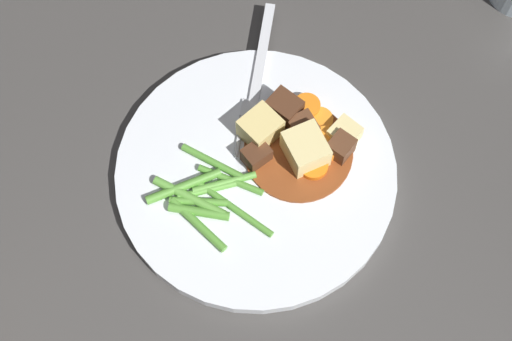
{
  "coord_description": "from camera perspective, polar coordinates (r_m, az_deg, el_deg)",
  "views": [
    {
      "loc": [
        -0.12,
        -0.25,
        0.66
      ],
      "look_at": [
        0.0,
        0.0,
        0.01
      ],
      "focal_mm": 52.51,
      "sensor_mm": 36.0,
      "label": 1
    }
  ],
  "objects": [
    {
      "name": "green_bean_0",
      "position": [
        0.7,
        -3.27,
        0.62
      ],
      "size": [
        0.04,
        0.06,
        0.01
      ],
      "primitive_type": "cylinder",
      "rotation": [
        0.0,
        1.57,
        2.19
      ],
      "color": "#599E38",
      "rests_on": "dinner_plate"
    },
    {
      "name": "carrot_slice_0",
      "position": [
        0.73,
        3.87,
        4.81
      ],
      "size": [
        0.04,
        0.04,
        0.01
      ],
      "primitive_type": "cylinder",
      "rotation": [
        0.0,
        0.0,
        5.53
      ],
      "color": "orange",
      "rests_on": "dinner_plate"
    },
    {
      "name": "green_bean_6",
      "position": [
        0.69,
        -1.85,
        -0.92
      ],
      "size": [
        0.05,
        0.05,
        0.01
      ],
      "primitive_type": "cylinder",
      "rotation": [
        0.0,
        1.57,
        2.3
      ],
      "color": "#599E38",
      "rests_on": "dinner_plate"
    },
    {
      "name": "green_bean_3",
      "position": [
        0.69,
        -5.02,
        -2.18
      ],
      "size": [
        0.05,
        0.06,
        0.01
      ],
      "primitive_type": "cylinder",
      "rotation": [
        0.0,
        1.57,
        2.22
      ],
      "color": "#66AD42",
      "rests_on": "dinner_plate"
    },
    {
      "name": "meat_chunk_3",
      "position": [
        0.72,
        2.18,
        4.77
      ],
      "size": [
        0.04,
        0.04,
        0.02
      ],
      "primitive_type": "cube",
      "rotation": [
        0.0,
        0.0,
        5.16
      ],
      "color": "#4C2B19",
      "rests_on": "dinner_plate"
    },
    {
      "name": "meat_chunk_2",
      "position": [
        0.71,
        3.58,
        3.26
      ],
      "size": [
        0.03,
        0.03,
        0.02
      ],
      "primitive_type": "cube",
      "rotation": [
        0.0,
        0.0,
        3.2
      ],
      "color": "#56331E",
      "rests_on": "dinner_plate"
    },
    {
      "name": "ground_plane",
      "position": [
        0.72,
        0.0,
        -0.46
      ],
      "size": [
        3.0,
        3.0,
        0.0
      ],
      "primitive_type": "plane",
      "color": "#423F3D"
    },
    {
      "name": "green_bean_2",
      "position": [
        0.69,
        -4.41,
        -2.37
      ],
      "size": [
        0.05,
        0.03,
        0.01
      ],
      "primitive_type": "cylinder",
      "rotation": [
        0.0,
        1.57,
        2.65
      ],
      "color": "#599E38",
      "rests_on": "dinner_plate"
    },
    {
      "name": "potato_chunk_1",
      "position": [
        0.7,
        3.79,
        1.61
      ],
      "size": [
        0.04,
        0.04,
        0.03
      ],
      "primitive_type": "cube",
      "rotation": [
        0.0,
        0.0,
        4.7
      ],
      "color": "#EAD68C",
      "rests_on": "dinner_plate"
    },
    {
      "name": "carrot_slice_1",
      "position": [
        0.7,
        4.39,
        0.33
      ],
      "size": [
        0.04,
        0.04,
        0.01
      ],
      "primitive_type": "cylinder",
      "rotation": [
        0.0,
        0.0,
        0.98
      ],
      "color": "orange",
      "rests_on": "dinner_plate"
    },
    {
      "name": "green_bean_1",
      "position": [
        0.69,
        -3.6,
        -1.74
      ],
      "size": [
        0.06,
        0.02,
        0.01
      ],
      "primitive_type": "cylinder",
      "rotation": [
        0.0,
        1.57,
        2.96
      ],
      "color": "#66AD42",
      "rests_on": "dinner_plate"
    },
    {
      "name": "fork",
      "position": [
        0.74,
        0.07,
        6.73
      ],
      "size": [
        0.11,
        0.15,
        0.0
      ],
      "color": "silver",
      "rests_on": "dinner_plate"
    },
    {
      "name": "meat_chunk_1",
      "position": [
        0.7,
        6.47,
        1.75
      ],
      "size": [
        0.03,
        0.03,
        0.02
      ],
      "primitive_type": "cube",
      "rotation": [
        0.0,
        0.0,
        2.04
      ],
      "color": "#56331E",
      "rests_on": "dinner_plate"
    },
    {
      "name": "green_bean_9",
      "position": [
        0.69,
        -2.27,
        -1.23
      ],
      "size": [
        0.06,
        0.02,
        0.01
      ],
      "primitive_type": "cylinder",
      "rotation": [
        0.0,
        1.57,
        2.98
      ],
      "color": "#66AD42",
      "rests_on": "dinner_plate"
    },
    {
      "name": "meat_chunk_0",
      "position": [
        0.7,
        0.03,
        1.18
      ],
      "size": [
        0.03,
        0.02,
        0.02
      ],
      "primitive_type": "cube",
      "rotation": [
        0.0,
        0.0,
        1.79
      ],
      "color": "#4C2B19",
      "rests_on": "dinner_plate"
    },
    {
      "name": "carrot_slice_3",
      "position": [
        0.71,
        5.33,
        2.0
      ],
      "size": [
        0.04,
        0.04,
        0.01
      ],
      "primitive_type": "cylinder",
      "rotation": [
        0.0,
        0.0,
        6.21
      ],
      "color": "orange",
      "rests_on": "dinner_plate"
    },
    {
      "name": "stew_sauce",
      "position": [
        0.71,
        3.1,
        1.71
      ],
      "size": [
        0.1,
        0.1,
        0.0
      ],
      "primitive_type": "cylinder",
      "color": "brown",
      "rests_on": "dinner_plate"
    },
    {
      "name": "green_bean_4",
      "position": [
        0.68,
        -4.37,
        -3.15
      ],
      "size": [
        0.05,
        0.04,
        0.01
      ],
      "primitive_type": "cylinder",
      "rotation": [
        0.0,
        1.57,
        2.53
      ],
      "color": "#599E38",
      "rests_on": "dinner_plate"
    },
    {
      "name": "potato_chunk_0",
      "position": [
        0.71,
        6.75,
        2.77
      ],
      "size": [
        0.03,
        0.03,
        0.02
      ],
      "primitive_type": "cube",
      "rotation": [
        0.0,
        0.0,
        5.12
      ],
      "color": "#EAD68C",
      "rests_on": "dinner_plate"
    },
    {
      "name": "dinner_plate",
      "position": [
        0.71,
        0.0,
        -0.23
      ],
      "size": [
        0.27,
        0.27,
        0.01
      ],
      "primitive_type": "cylinder",
      "color": "white",
      "rests_on": "ground_plane"
    },
    {
      "name": "carrot_slice_2",
      "position": [
        0.72,
        4.86,
        3.82
      ],
      "size": [
        0.04,
        0.04,
        0.01
      ],
      "primitive_type": "cylinder",
      "rotation": [
        0.0,
        0.0,
        1.06
      ],
      "color": "orange",
      "rests_on": "dinner_plate"
    },
    {
      "name": "potato_chunk_2",
      "position": [
        0.71,
        0.34,
        3.24
      ],
      "size": [
        0.04,
        0.04,
        0.03
      ],
      "primitive_type": "cube",
      "rotation": [
        0.0,
        0.0,
        1.88
      ],
      "color": "#E5CC7A",
      "rests_on": "dinner_plate"
    },
    {
      "name": "green_bean_7",
      "position": [
        0.69,
        -5.54,
        -1.2
      ],
      "size": [
        0.07,
        0.01,
        0.01
      ],
      "primitive_type": "cylinder",
      "rotation": [
        0.0,
        1.57,
        3.11
      ],
      "color": "#599E38",
      "rests_on": "dinner_plate"
    },
    {
      "name": "green_bean_8",
      "position": [
        0.68,
        -4.44,
        -4.11
      ],
      "size": [
        0.03,
        0.07,
        0.01
      ],
      "primitive_type": "cylinder",
      "rotation": [
        0.0,
        1.57,
        1.93
      ],
      "color": "#599E38",
      "rests_on": "dinner_plate"
    },
    {
      "name": "green_bean_5",
      "position": [
        0.68,
        -1.64,
        -2.93
      ],
      "size": [
        0.05,
        0.08,
        0.01
      ],
      "primitive_type": "cylinder",
      "rotation": [
        0.0,
        1.57,
        2.06
      ],
      "color": "#599E38",
      "rests_on": "dinner_plate"
    }
  ]
}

